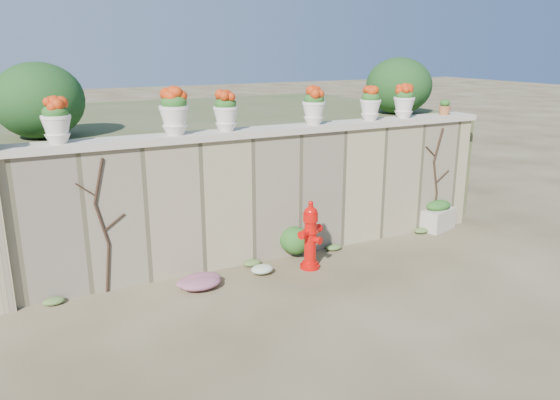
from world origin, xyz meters
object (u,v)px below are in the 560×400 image
fire_hydrant (310,235)px  planter_box (437,216)px  urn_pot_0 (56,121)px  terracotta_pot (445,108)px

fire_hydrant → planter_box: (3.05, 0.53, -0.28)m
fire_hydrant → planter_box: fire_hydrant is taller
fire_hydrant → urn_pot_0: bearing=143.5°
urn_pot_0 → planter_box: bearing=-2.2°
planter_box → urn_pot_0: (-6.41, 0.25, 2.13)m
fire_hydrant → planter_box: bearing=-13.8°
urn_pot_0 → terracotta_pot: (6.60, 0.00, -0.17)m
fire_hydrant → terracotta_pot: (3.24, 0.78, 1.68)m
planter_box → terracotta_pot: (0.19, 0.25, 1.96)m
fire_hydrant → terracotta_pot: bearing=-10.1°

